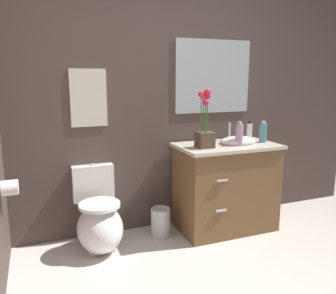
% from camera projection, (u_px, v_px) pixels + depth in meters
% --- Properties ---
extents(wall_back, '(4.22, 0.05, 2.50)m').
position_uv_depth(wall_back, '(178.00, 98.00, 3.26)').
color(wall_back, '#4C3D38').
rests_on(wall_back, ground_plane).
extents(toilet, '(0.38, 0.59, 0.69)m').
position_uv_depth(toilet, '(99.00, 221.00, 2.88)').
color(toilet, white).
rests_on(toilet, ground_plane).
extents(vanity_cabinet, '(0.94, 0.56, 1.01)m').
position_uv_depth(vanity_cabinet, '(226.00, 186.00, 3.26)').
color(vanity_cabinet, brown).
rests_on(vanity_cabinet, ground_plane).
extents(flower_vase, '(0.14, 0.14, 0.52)m').
position_uv_depth(flower_vase, '(205.00, 127.00, 2.99)').
color(flower_vase, '#4C3D2D').
rests_on(flower_vase, vanity_cabinet).
extents(soap_bottle, '(0.07, 0.07, 0.22)m').
position_uv_depth(soap_bottle, '(239.00, 134.00, 3.10)').
color(soap_bottle, '#B28CBF').
rests_on(soap_bottle, vanity_cabinet).
extents(lotion_bottle, '(0.07, 0.07, 0.20)m').
position_uv_depth(lotion_bottle, '(263.00, 133.00, 3.26)').
color(lotion_bottle, teal).
rests_on(lotion_bottle, vanity_cabinet).
extents(hand_wash_bottle, '(0.05, 0.05, 0.19)m').
position_uv_depth(hand_wash_bottle, '(249.00, 131.00, 3.39)').
color(hand_wash_bottle, white).
rests_on(hand_wash_bottle, vanity_cabinet).
extents(trash_bin, '(0.18, 0.18, 0.27)m').
position_uv_depth(trash_bin, '(161.00, 222.00, 3.13)').
color(trash_bin, '#B7B7BC').
rests_on(trash_bin, ground_plane).
extents(wall_poster, '(0.31, 0.01, 0.49)m').
position_uv_depth(wall_poster, '(89.00, 98.00, 2.93)').
color(wall_poster, silver).
extents(wall_mirror, '(0.80, 0.01, 0.70)m').
position_uv_depth(wall_mirror, '(213.00, 77.00, 3.32)').
color(wall_mirror, '#B2BCC6').
extents(toilet_paper_roll, '(0.11, 0.11, 0.11)m').
position_uv_depth(toilet_paper_roll, '(10.00, 188.00, 2.39)').
color(toilet_paper_roll, white).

